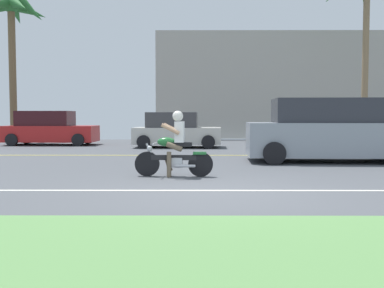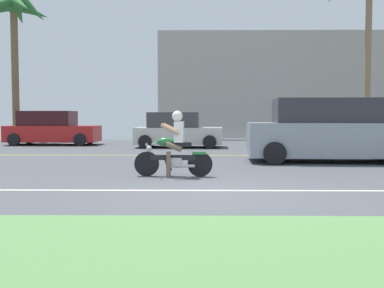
{
  "view_description": "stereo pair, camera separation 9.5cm",
  "coord_description": "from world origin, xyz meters",
  "views": [
    {
      "loc": [
        -0.37,
        -8.18,
        1.37
      ],
      "look_at": [
        -0.44,
        3.53,
        0.64
      ],
      "focal_mm": 43.18,
      "sensor_mm": 36.0,
      "label": 1
    },
    {
      "loc": [
        -0.28,
        -8.18,
        1.37
      ],
      "look_at": [
        -0.44,
        3.53,
        0.64
      ],
      "focal_mm": 43.18,
      "sensor_mm": 36.0,
      "label": 2
    }
  ],
  "objects": [
    {
      "name": "building_far",
      "position": [
        7.96,
        21.0,
        3.16
      ],
      "size": [
        21.22,
        4.0,
        6.32
      ],
      "primitive_type": "cube",
      "color": "#A8A399",
      "rests_on": "ground"
    },
    {
      "name": "suv_nearby",
      "position": [
        3.69,
        5.47,
        0.91
      ],
      "size": [
        5.12,
        2.33,
        1.87
      ],
      "color": "#8C939E",
      "rests_on": "ground"
    },
    {
      "name": "motorcyclist",
      "position": [
        -0.82,
        2.13,
        0.62
      ],
      "size": [
        1.77,
        0.58,
        1.48
      ],
      "color": "black",
      "rests_on": "ground"
    },
    {
      "name": "parked_car_0",
      "position": [
        -7.11,
        13.21,
        0.73
      ],
      "size": [
        4.21,
        2.0,
        1.57
      ],
      "color": "#AD1E1E",
      "rests_on": "ground"
    },
    {
      "name": "lane_line_far",
      "position": [
        0.0,
        7.62,
        0.0
      ],
      "size": [
        50.4,
        0.12,
        0.01
      ],
      "primitive_type": "cube",
      "color": "yellow",
      "rests_on": "ground"
    },
    {
      "name": "lane_line_near",
      "position": [
        0.0,
        0.18,
        0.0
      ],
      "size": [
        50.4,
        0.12,
        0.01
      ],
      "primitive_type": "cube",
      "color": "silver",
      "rests_on": "ground"
    },
    {
      "name": "grass_median",
      "position": [
        0.0,
        -4.1,
        0.03
      ],
      "size": [
        56.0,
        3.8,
        0.06
      ],
      "primitive_type": "cube",
      "color": "#5B8C4C",
      "rests_on": "ground"
    },
    {
      "name": "parked_car_1",
      "position": [
        -1.17,
        11.62,
        0.7
      ],
      "size": [
        3.77,
        2.09,
        1.5
      ],
      "color": "beige",
      "rests_on": "ground"
    },
    {
      "name": "ground",
      "position": [
        0.0,
        3.0,
        -0.02
      ],
      "size": [
        56.0,
        30.0,
        0.04
      ],
      "primitive_type": "cube",
      "color": "#4C4F54"
    },
    {
      "name": "palm_tree_0",
      "position": [
        -9.87,
        16.01,
        6.61
      ],
      "size": [
        3.94,
        4.0,
        7.89
      ],
      "color": "brown",
      "rests_on": "ground"
    }
  ]
}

